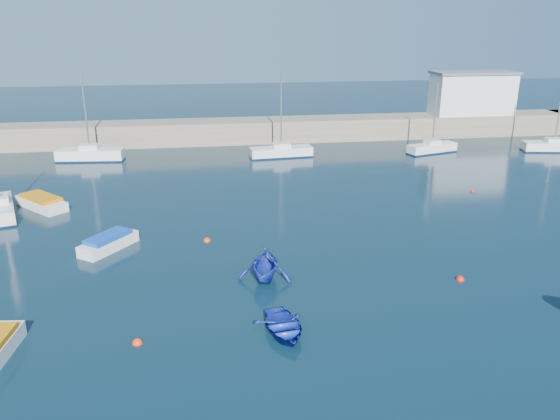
{
  "coord_description": "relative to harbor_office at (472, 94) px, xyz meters",
  "views": [
    {
      "loc": [
        -4.29,
        -19.17,
        13.98
      ],
      "look_at": [
        0.99,
        15.82,
        1.6
      ],
      "focal_mm": 35.0,
      "sensor_mm": 36.0,
      "label": 1
    }
  ],
  "objects": [
    {
      "name": "dinghy_center",
      "position": [
        -30.8,
        -43.12,
        -4.75
      ],
      "size": [
        2.85,
        3.68,
        0.7
      ],
      "primitive_type": "imported",
      "rotation": [
        0.0,
        0.0,
        0.13
      ],
      "color": "#162999",
      "rests_on": "ground"
    },
    {
      "name": "motorboat_1",
      "position": [
        -40.36,
        -31.55,
        -4.63
      ],
      "size": [
        3.58,
        4.09,
        0.99
      ],
      "rotation": [
        0.0,
        0.0,
        -0.65
      ],
      "color": "silver",
      "rests_on": "ground"
    },
    {
      "name": "sailboat_7",
      "position": [
        -8.82,
        -9.11,
        -4.54
      ],
      "size": [
        6.0,
        3.21,
        7.65
      ],
      "rotation": [
        0.0,
        0.0,
        1.86
      ],
      "color": "silver",
      "rests_on": "ground"
    },
    {
      "name": "dinghy_left",
      "position": [
        -30.94,
        -37.34,
        -4.17
      ],
      "size": [
        3.8,
        4.16,
        1.86
      ],
      "primitive_type": "imported",
      "rotation": [
        0.0,
        0.0,
        -0.24
      ],
      "color": "#162999",
      "rests_on": "ground"
    },
    {
      "name": "sailboat_6",
      "position": [
        -25.63,
        -8.51,
        -4.51
      ],
      "size": [
        6.79,
        2.44,
        8.71
      ],
      "rotation": [
        0.0,
        0.0,
        1.66
      ],
      "color": "silver",
      "rests_on": "ground"
    },
    {
      "name": "sailboat_5",
      "position": [
        -45.62,
        -7.12,
        -4.42
      ],
      "size": [
        6.93,
        2.51,
        9.01
      ],
      "rotation": [
        0.0,
        0.0,
        1.48
      ],
      "color": "silver",
      "rests_on": "ground"
    },
    {
      "name": "back_wall",
      "position": [
        -30.0,
        0.0,
        -3.8
      ],
      "size": [
        96.0,
        4.5,
        2.6
      ],
      "primitive_type": "cube",
      "color": "#776C5B",
      "rests_on": "ground"
    },
    {
      "name": "buoy_1",
      "position": [
        -20.0,
        -39.09,
        -5.1
      ],
      "size": [
        0.49,
        0.49,
        0.49
      ],
      "primitive_type": "sphere",
      "color": "red",
      "rests_on": "ground"
    },
    {
      "name": "buoy_4",
      "position": [
        -11.25,
        -23.44,
        -5.1
      ],
      "size": [
        0.41,
        0.41,
        0.41
      ],
      "primitive_type": "sphere",
      "color": "red",
      "rests_on": "ground"
    },
    {
      "name": "harbor_office",
      "position": [
        0.0,
        0.0,
        0.0
      ],
      "size": [
        10.0,
        4.0,
        5.0
      ],
      "primitive_type": "cube",
      "color": "silver",
      "rests_on": "back_wall"
    },
    {
      "name": "buoy_3",
      "position": [
        -34.09,
        -31.14,
        -5.1
      ],
      "size": [
        0.5,
        0.5,
        0.5
      ],
      "primitive_type": "sphere",
      "color": "red",
      "rests_on": "ground"
    },
    {
      "name": "sailboat_8",
      "position": [
        4.97,
        -10.44,
        -4.51
      ],
      "size": [
        6.89,
        3.12,
        8.73
      ],
      "rotation": [
        0.0,
        0.0,
        1.38
      ],
      "color": "silver",
      "rests_on": "ground"
    },
    {
      "name": "ground",
      "position": [
        -30.0,
        -46.0,
        -5.1
      ],
      "size": [
        220.0,
        220.0,
        0.0
      ],
      "primitive_type": "plane",
      "color": "black",
      "rests_on": "ground"
    },
    {
      "name": "sailboat_3",
      "position": [
        -49.17,
        -23.94,
        -4.48
      ],
      "size": [
        3.38,
        5.98,
        7.73
      ],
      "rotation": [
        0.0,
        0.0,
        0.33
      ],
      "color": "silver",
      "rests_on": "ground"
    },
    {
      "name": "motorboat_2",
      "position": [
        -46.74,
        -22.38,
        -4.63
      ],
      "size": [
        4.6,
        4.76,
        1.01
      ],
      "rotation": [
        0.0,
        0.0,
        0.75
      ],
      "color": "silver",
      "rests_on": "ground"
    },
    {
      "name": "buoy_0",
      "position": [
        -37.53,
        -42.94,
        -5.1
      ],
      "size": [
        0.48,
        0.48,
        0.48
      ],
      "primitive_type": "sphere",
      "color": "red",
      "rests_on": "ground"
    }
  ]
}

